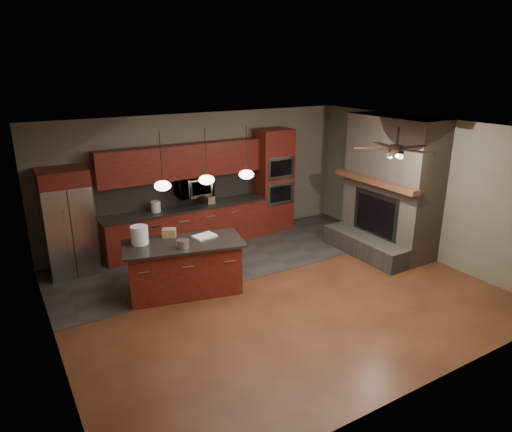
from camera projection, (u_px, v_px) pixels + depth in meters
ground at (275, 291)px, 7.93m from camera, size 7.00×7.00×0.00m
ceiling at (277, 129)px, 7.05m from camera, size 7.00×6.00×0.02m
back_wall at (200, 178)px, 9.94m from camera, size 7.00×0.02×2.80m
right_wall at (421, 187)px, 9.19m from camera, size 0.02×6.00×2.80m
left_wall at (45, 259)px, 5.79m from camera, size 0.02×6.00×2.80m
slate_tile_patch at (227, 256)px, 9.40m from camera, size 7.00×2.40×0.01m
fireplace_column at (389, 191)px, 9.32m from camera, size 1.30×2.10×2.80m
back_cabinetry at (186, 207)px, 9.66m from camera, size 3.59×0.64×2.20m
oven_tower at (273, 181)px, 10.58m from camera, size 0.80×0.63×2.38m
microwave at (194, 187)px, 9.63m from camera, size 0.73×0.41×0.50m
refrigerator at (68, 222)px, 8.37m from camera, size 0.85×0.75×2.00m
kitchen_island at (185, 267)px, 7.77m from camera, size 2.14×1.33×0.92m
white_bucket at (139, 235)px, 7.53m from camera, size 0.31×0.31×0.31m
paint_can at (183, 244)px, 7.38m from camera, size 0.24×0.24×0.14m
paint_tray at (205, 236)px, 7.86m from camera, size 0.41×0.32×0.04m
cardboard_box at (169, 233)px, 7.86m from camera, size 0.28×0.25×0.14m
counter_bucket at (156, 207)px, 9.26m from camera, size 0.22×0.22×0.22m
counter_box at (211, 200)px, 9.82m from camera, size 0.18×0.16×0.17m
pendant_left at (163, 185)px, 7.08m from camera, size 0.26×0.26×0.92m
pendant_center at (207, 180)px, 7.45m from camera, size 0.26×0.26×0.92m
pendant_right at (246, 174)px, 7.81m from camera, size 0.26×0.26×0.92m
ceiling_fan at (397, 149)px, 7.38m from camera, size 1.27×1.33×0.41m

